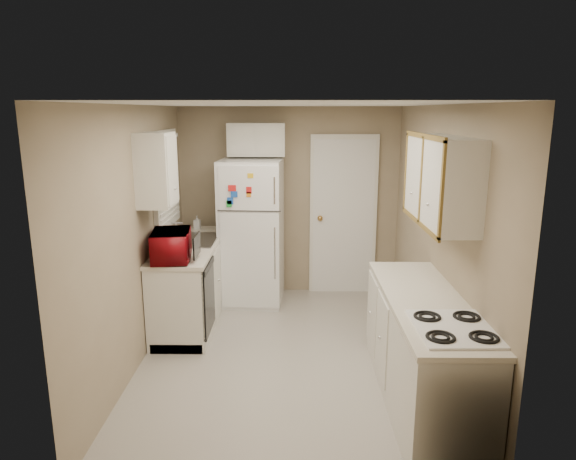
{
  "coord_description": "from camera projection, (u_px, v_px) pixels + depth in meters",
  "views": [
    {
      "loc": [
        0.05,
        -4.63,
        2.35
      ],
      "look_at": [
        0.0,
        0.5,
        1.15
      ],
      "focal_mm": 32.0,
      "sensor_mm": 36.0,
      "label": 1
    }
  ],
  "objects": [
    {
      "name": "sink",
      "position": [
        193.0,
        244.0,
        5.88
      ],
      "size": [
        0.54,
        0.74,
        0.16
      ],
      "primitive_type": "cube",
      "color": "gray",
      "rests_on": "left_counter"
    },
    {
      "name": "wall_left",
      "position": [
        138.0,
        237.0,
        4.79
      ],
      "size": [
        3.8,
        3.8,
        0.0
      ],
      "primitive_type": "plane",
      "color": "gray",
      "rests_on": "floor"
    },
    {
      "name": "wall_back",
      "position": [
        289.0,
        202.0,
        6.62
      ],
      "size": [
        2.8,
        2.8,
        0.0
      ],
      "primitive_type": "plane",
      "color": "gray",
      "rests_on": "floor"
    },
    {
      "name": "dishwasher",
      "position": [
        209.0,
        297.0,
        5.23
      ],
      "size": [
        0.03,
        0.58,
        0.72
      ],
      "primitive_type": "cube",
      "color": "black",
      "rests_on": "floor"
    },
    {
      "name": "refrigerator",
      "position": [
        252.0,
        232.0,
        6.31
      ],
      "size": [
        0.78,
        0.76,
        1.78
      ],
      "primitive_type": "cube",
      "rotation": [
        0.0,
        0.0,
        -0.07
      ],
      "color": "white",
      "rests_on": "floor"
    },
    {
      "name": "interior_door",
      "position": [
        343.0,
        216.0,
        6.62
      ],
      "size": [
        0.86,
        0.06,
        2.08
      ],
      "primitive_type": "cube",
      "color": "white",
      "rests_on": "floor"
    },
    {
      "name": "upper_cabinet_left",
      "position": [
        156.0,
        170.0,
        4.86
      ],
      "size": [
        0.3,
        0.45,
        0.7
      ],
      "primitive_type": "cube",
      "color": "silver",
      "rests_on": "wall_left"
    },
    {
      "name": "microwave",
      "position": [
        171.0,
        245.0,
        5.06
      ],
      "size": [
        0.57,
        0.37,
        0.35
      ],
      "primitive_type": "imported",
      "rotation": [
        0.0,
        0.0,
        1.71
      ],
      "color": "maroon",
      "rests_on": "left_counter"
    },
    {
      "name": "cabinet_over_fridge",
      "position": [
        256.0,
        140.0,
        6.3
      ],
      "size": [
        0.7,
        0.3,
        0.4
      ],
      "primitive_type": "cube",
      "color": "silver",
      "rests_on": "wall_back"
    },
    {
      "name": "wall_right",
      "position": [
        438.0,
        237.0,
        4.76
      ],
      "size": [
        3.8,
        3.8,
        0.0
      ],
      "primitive_type": "plane",
      "color": "gray",
      "rests_on": "floor"
    },
    {
      "name": "wall_front",
      "position": [
        284.0,
        317.0,
        2.92
      ],
      "size": [
        2.8,
        2.8,
        0.0
      ],
      "primitive_type": "plane",
      "color": "gray",
      "rests_on": "floor"
    },
    {
      "name": "floor",
      "position": [
        288.0,
        355.0,
        5.05
      ],
      "size": [
        3.8,
        3.8,
        0.0
      ],
      "primitive_type": "plane",
      "color": "beige",
      "rests_on": "ground"
    },
    {
      "name": "upper_cabinet_right",
      "position": [
        441.0,
        180.0,
        4.14
      ],
      "size": [
        0.3,
        1.2,
        0.7
      ],
      "primitive_type": "cube",
      "color": "silver",
      "rests_on": "wall_right"
    },
    {
      "name": "left_counter",
      "position": [
        192.0,
        282.0,
        5.83
      ],
      "size": [
        0.6,
        1.8,
        0.9
      ],
      "primitive_type": "cube",
      "color": "silver",
      "rests_on": "floor"
    },
    {
      "name": "stove",
      "position": [
        449.0,
        397.0,
        3.6
      ],
      "size": [
        0.53,
        0.65,
        0.78
      ],
      "primitive_type": "cube",
      "rotation": [
        0.0,
        0.0,
        0.02
      ],
      "color": "white",
      "rests_on": "floor"
    },
    {
      "name": "right_counter",
      "position": [
        422.0,
        351.0,
        4.15
      ],
      "size": [
        0.6,
        2.0,
        0.9
      ],
      "primitive_type": "cube",
      "color": "silver",
      "rests_on": "floor"
    },
    {
      "name": "soap_bottle",
      "position": [
        197.0,
        221.0,
        6.41
      ],
      "size": [
        0.08,
        0.08,
        0.17
      ],
      "primitive_type": "imported",
      "rotation": [
        0.0,
        0.0,
        -0.07
      ],
      "color": "beige",
      "rests_on": "left_counter"
    },
    {
      "name": "window_blinds",
      "position": [
        167.0,
        179.0,
        5.72
      ],
      "size": [
        0.1,
        0.98,
        1.08
      ],
      "primitive_type": "cube",
      "color": "silver",
      "rests_on": "wall_left"
    },
    {
      "name": "ceiling",
      "position": [
        287.0,
        104.0,
        4.5
      ],
      "size": [
        3.8,
        3.8,
        0.0
      ],
      "primitive_type": "plane",
      "color": "white",
      "rests_on": "floor"
    }
  ]
}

